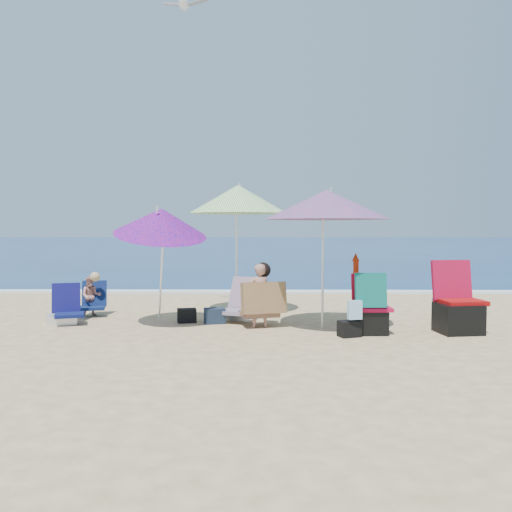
{
  "coord_description": "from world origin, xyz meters",
  "views": [
    {
      "loc": [
        -0.19,
        -7.67,
        1.55
      ],
      "look_at": [
        -0.3,
        1.0,
        1.1
      ],
      "focal_mm": 37.21,
      "sensor_mm": 36.0,
      "label": 1
    }
  ],
  "objects_px": {
    "person_center": "(261,296)",
    "person_left": "(92,296)",
    "chair_navy": "(65,313)",
    "camp_chair_left": "(458,311)",
    "umbrella_turquoise": "(327,205)",
    "furled_umbrella": "(356,286)",
    "seagull": "(184,4)",
    "umbrella_striped": "(238,199)",
    "chair_rainbow": "(240,308)",
    "camp_chair_right": "(369,311)",
    "umbrella_blue": "(161,222)"
  },
  "relations": [
    {
      "from": "chair_rainbow",
      "to": "seagull",
      "type": "xyz_separation_m",
      "value": [
        -1.01,
        0.64,
        5.34
      ]
    },
    {
      "from": "camp_chair_left",
      "to": "umbrella_striped",
      "type": "bearing_deg",
      "value": 151.98
    },
    {
      "from": "umbrella_turquoise",
      "to": "umbrella_striped",
      "type": "bearing_deg",
      "value": 132.56
    },
    {
      "from": "furled_umbrella",
      "to": "person_center",
      "type": "bearing_deg",
      "value": -173.74
    },
    {
      "from": "furled_umbrella",
      "to": "camp_chair_right",
      "type": "height_order",
      "value": "furled_umbrella"
    },
    {
      "from": "seagull",
      "to": "umbrella_striped",
      "type": "bearing_deg",
      "value": 2.74
    },
    {
      "from": "camp_chair_left",
      "to": "person_left",
      "type": "bearing_deg",
      "value": 166.28
    },
    {
      "from": "chair_navy",
      "to": "person_left",
      "type": "relative_size",
      "value": 0.92
    },
    {
      "from": "furled_umbrella",
      "to": "chair_navy",
      "type": "relative_size",
      "value": 1.61
    },
    {
      "from": "umbrella_turquoise",
      "to": "seagull",
      "type": "distance_m",
      "value": 4.58
    },
    {
      "from": "chair_rainbow",
      "to": "camp_chair_left",
      "type": "height_order",
      "value": "camp_chair_left"
    },
    {
      "from": "person_left",
      "to": "umbrella_turquoise",
      "type": "bearing_deg",
      "value": -16.85
    },
    {
      "from": "person_center",
      "to": "person_left",
      "type": "relative_size",
      "value": 1.3
    },
    {
      "from": "chair_rainbow",
      "to": "person_left",
      "type": "xyz_separation_m",
      "value": [
        -2.65,
        0.35,
        0.17
      ]
    },
    {
      "from": "seagull",
      "to": "camp_chair_left",
      "type": "bearing_deg",
      "value": -21.97
    },
    {
      "from": "camp_chair_right",
      "to": "seagull",
      "type": "relative_size",
      "value": 1.1
    },
    {
      "from": "umbrella_turquoise",
      "to": "camp_chair_right",
      "type": "bearing_deg",
      "value": -30.37
    },
    {
      "from": "seagull",
      "to": "furled_umbrella",
      "type": "bearing_deg",
      "value": -22.61
    },
    {
      "from": "person_left",
      "to": "furled_umbrella",
      "type": "bearing_deg",
      "value": -11.44
    },
    {
      "from": "umbrella_striped",
      "to": "person_center",
      "type": "bearing_deg",
      "value": -73.51
    },
    {
      "from": "person_left",
      "to": "seagull",
      "type": "height_order",
      "value": "seagull"
    },
    {
      "from": "person_left",
      "to": "chair_rainbow",
      "type": "bearing_deg",
      "value": -7.6
    },
    {
      "from": "umbrella_blue",
      "to": "chair_rainbow",
      "type": "height_order",
      "value": "umbrella_blue"
    },
    {
      "from": "umbrella_turquoise",
      "to": "camp_chair_left",
      "type": "distance_m",
      "value": 2.52
    },
    {
      "from": "chair_rainbow",
      "to": "person_center",
      "type": "bearing_deg",
      "value": -63.39
    },
    {
      "from": "chair_rainbow",
      "to": "camp_chair_left",
      "type": "relative_size",
      "value": 0.93
    },
    {
      "from": "umbrella_striped",
      "to": "furled_umbrella",
      "type": "distance_m",
      "value": 2.71
    },
    {
      "from": "umbrella_turquoise",
      "to": "umbrella_blue",
      "type": "distance_m",
      "value": 2.6
    },
    {
      "from": "furled_umbrella",
      "to": "chair_rainbow",
      "type": "height_order",
      "value": "furled_umbrella"
    },
    {
      "from": "chair_navy",
      "to": "furled_umbrella",
      "type": "bearing_deg",
      "value": -1.67
    },
    {
      "from": "umbrella_blue",
      "to": "chair_rainbow",
      "type": "xyz_separation_m",
      "value": [
        1.21,
        0.63,
        -1.47
      ]
    },
    {
      "from": "furled_umbrella",
      "to": "camp_chair_left",
      "type": "relative_size",
      "value": 1.09
    },
    {
      "from": "umbrella_blue",
      "to": "chair_navy",
      "type": "xyz_separation_m",
      "value": [
        -1.63,
        0.21,
        -1.49
      ]
    },
    {
      "from": "furled_umbrella",
      "to": "person_center",
      "type": "distance_m",
      "value": 1.53
    },
    {
      "from": "umbrella_striped",
      "to": "camp_chair_right",
      "type": "bearing_deg",
      "value": -43.25
    },
    {
      "from": "furled_umbrella",
      "to": "camp_chair_right",
      "type": "distance_m",
      "value": 0.72
    },
    {
      "from": "umbrella_turquoise",
      "to": "umbrella_striped",
      "type": "height_order",
      "value": "umbrella_striped"
    },
    {
      "from": "furled_umbrella",
      "to": "chair_navy",
      "type": "xyz_separation_m",
      "value": [
        -4.72,
        0.14,
        -0.47
      ]
    },
    {
      "from": "umbrella_turquoise",
      "to": "person_left",
      "type": "height_order",
      "value": "umbrella_turquoise"
    },
    {
      "from": "chair_navy",
      "to": "camp_chair_left",
      "type": "relative_size",
      "value": 0.68
    },
    {
      "from": "camp_chair_left",
      "to": "person_center",
      "type": "height_order",
      "value": "camp_chair_left"
    },
    {
      "from": "umbrella_blue",
      "to": "person_center",
      "type": "bearing_deg",
      "value": -3.45
    },
    {
      "from": "chair_navy",
      "to": "person_center",
      "type": "height_order",
      "value": "person_center"
    },
    {
      "from": "umbrella_blue",
      "to": "person_left",
      "type": "relative_size",
      "value": 2.58
    },
    {
      "from": "seagull",
      "to": "camp_chair_right",
      "type": "bearing_deg",
      "value": -31.9
    },
    {
      "from": "camp_chair_left",
      "to": "camp_chair_right",
      "type": "distance_m",
      "value": 1.34
    },
    {
      "from": "person_left",
      "to": "seagull",
      "type": "bearing_deg",
      "value": 9.95
    },
    {
      "from": "camp_chair_right",
      "to": "person_center",
      "type": "height_order",
      "value": "person_center"
    },
    {
      "from": "camp_chair_left",
      "to": "umbrella_blue",
      "type": "bearing_deg",
      "value": 174.09
    },
    {
      "from": "chair_rainbow",
      "to": "camp_chair_left",
      "type": "bearing_deg",
      "value": -18.42
    }
  ]
}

